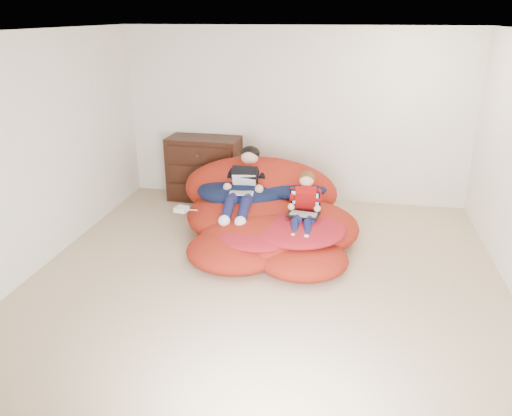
# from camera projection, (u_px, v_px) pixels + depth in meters

# --- Properties ---
(room_shell) EXTENTS (5.10, 5.10, 2.77)m
(room_shell) POSITION_uv_depth(u_px,v_px,m) (266.00, 258.00, 5.31)
(room_shell) COLOR #C3AB8B
(room_shell) RESTS_ON ground
(dresser) EXTENTS (1.08, 0.61, 0.95)m
(dresser) POSITION_uv_depth(u_px,v_px,m) (204.00, 169.00, 7.47)
(dresser) COLOR black
(dresser) RESTS_ON ground
(beanbag_pile) EXTENTS (2.40, 2.31, 0.93)m
(beanbag_pile) POSITION_uv_depth(u_px,v_px,m) (266.00, 215.00, 6.27)
(beanbag_pile) COLOR #AD2313
(beanbag_pile) RESTS_ON ground
(cream_pillow) EXTENTS (0.42, 0.27, 0.27)m
(cream_pillow) POSITION_uv_depth(u_px,v_px,m) (233.00, 170.00, 6.90)
(cream_pillow) COLOR beige
(cream_pillow) RESTS_ON beanbag_pile
(older_boy) EXTENTS (0.34, 1.27, 0.68)m
(older_boy) POSITION_uv_depth(u_px,v_px,m) (245.00, 181.00, 6.31)
(older_boy) COLOR black
(older_boy) RESTS_ON beanbag_pile
(younger_boy) EXTENTS (0.28, 0.84, 0.60)m
(younger_boy) POSITION_uv_depth(u_px,v_px,m) (305.00, 203.00, 5.77)
(younger_boy) COLOR #9C0D0E
(younger_boy) RESTS_ON beanbag_pile
(laptop_white) EXTENTS (0.31, 0.33, 0.20)m
(laptop_white) POSITION_uv_depth(u_px,v_px,m) (243.00, 187.00, 6.20)
(laptop_white) COLOR silver
(laptop_white) RESTS_ON older_boy
(laptop_black) EXTENTS (0.39, 0.40, 0.25)m
(laptop_black) POSITION_uv_depth(u_px,v_px,m) (304.00, 207.00, 5.78)
(laptop_black) COLOR black
(laptop_black) RESTS_ON younger_boy
(power_adapter) EXTENTS (0.17, 0.17, 0.06)m
(power_adapter) POSITION_uv_depth(u_px,v_px,m) (182.00, 209.00, 6.08)
(power_adapter) COLOR silver
(power_adapter) RESTS_ON beanbag_pile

